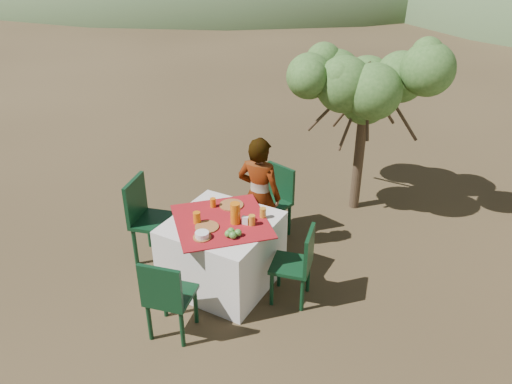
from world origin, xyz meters
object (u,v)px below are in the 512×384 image
(chair_far, at_px, (275,198))
(chair_right, at_px, (298,262))
(chair_near, at_px, (167,296))
(table, at_px, (222,251))
(juice_pitcher, at_px, (235,213))
(person, at_px, (259,196))
(shrub_tree, at_px, (372,93))
(chair_left, at_px, (147,216))

(chair_far, bearing_deg, chair_right, -37.73)
(chair_right, bearing_deg, chair_near, -50.74)
(table, xyz_separation_m, juice_pitcher, (0.15, 0.03, 0.49))
(table, xyz_separation_m, chair_near, (0.01, -0.94, 0.10))
(chair_near, distance_m, person, 1.69)
(shrub_tree, bearing_deg, chair_near, -103.10)
(table, height_order, chair_right, chair_right)
(person, bearing_deg, chair_right, 136.56)
(chair_far, xyz_separation_m, chair_right, (0.78, -1.02, -0.03))
(person, distance_m, juice_pitcher, 0.72)
(person, bearing_deg, chair_near, 83.79)
(chair_left, relative_size, juice_pitcher, 4.38)
(shrub_tree, height_order, juice_pitcher, shrub_tree)
(chair_far, height_order, chair_near, chair_far)
(table, height_order, chair_left, chair_left)
(chair_left, bearing_deg, table, -103.97)
(chair_far, bearing_deg, chair_left, -116.85)
(chair_left, xyz_separation_m, shrub_tree, (1.74, 2.32, 1.05))
(chair_left, xyz_separation_m, juice_pitcher, (1.12, 0.06, 0.33))
(table, height_order, shrub_tree, shrub_tree)
(table, bearing_deg, chair_far, 87.82)
(person, bearing_deg, table, 81.31)
(chair_near, distance_m, juice_pitcher, 1.06)
(chair_left, bearing_deg, shrub_tree, -52.23)
(chair_far, relative_size, juice_pitcher, 3.94)
(chair_near, distance_m, shrub_tree, 3.51)
(chair_far, bearing_deg, table, -77.48)
(table, bearing_deg, chair_near, -89.22)
(table, height_order, person, person)
(shrub_tree, bearing_deg, chair_left, -126.87)
(chair_right, bearing_deg, person, -141.37)
(table, bearing_deg, juice_pitcher, 13.21)
(chair_right, distance_m, shrub_tree, 2.47)
(shrub_tree, xyz_separation_m, juice_pitcher, (-0.62, -2.27, -0.72))
(shrub_tree, bearing_deg, juice_pitcher, -105.29)
(shrub_tree, bearing_deg, chair_far, -121.68)
(chair_left, bearing_deg, chair_far, -56.90)
(person, relative_size, juice_pitcher, 6.32)
(chair_far, height_order, juice_pitcher, juice_pitcher)
(chair_near, height_order, juice_pitcher, juice_pitcher)
(juice_pitcher, bearing_deg, shrub_tree, 74.71)
(chair_right, height_order, shrub_tree, shrub_tree)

